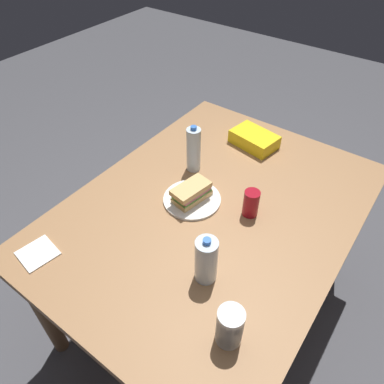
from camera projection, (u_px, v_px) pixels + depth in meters
name	position (u px, v px, depth m)	size (l,w,h in m)	color
ground_plane	(207.00, 302.00, 2.10)	(8.00, 8.00, 0.00)	#4C4C51
dining_table	(212.00, 221.00, 1.63)	(1.49, 1.11, 0.78)	#9E7047
paper_plate	(192.00, 199.00, 1.59)	(0.25, 0.25, 0.01)	white
sandwich	(192.00, 192.00, 1.56)	(0.20, 0.12, 0.08)	#DBB26B
soda_can_red	(251.00, 203.00, 1.50)	(0.07, 0.07, 0.12)	maroon
chip_bag	(254.00, 139.00, 1.88)	(0.23, 0.15, 0.07)	yellow
water_bottle_tall	(194.00, 150.00, 1.68)	(0.07, 0.07, 0.24)	silver
plastic_cup_stack	(230.00, 326.00, 1.09)	(0.08, 0.08, 0.15)	silver
water_bottle_spare	(206.00, 260.00, 1.24)	(0.08, 0.08, 0.21)	silver
paper_napkin	(38.00, 253.00, 1.38)	(0.13, 0.13, 0.01)	white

